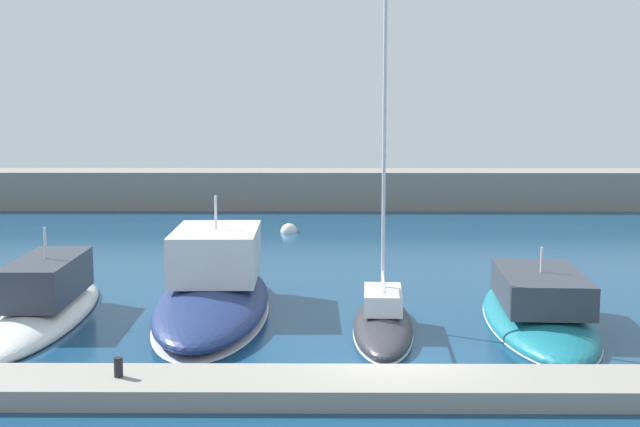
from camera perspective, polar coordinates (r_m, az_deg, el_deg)
ground_plane at (r=21.32m, az=4.87°, el=-10.33°), size 120.00×120.00×0.00m
dock_pier at (r=19.42m, az=5.33°, el=-11.44°), size 27.48×1.98×0.46m
breakwater_seawall at (r=51.88m, az=2.22°, el=1.63°), size 108.00×3.55×2.27m
motorboat_white_nearest at (r=27.10m, az=-17.79°, el=-5.86°), size 2.52×9.37×3.18m
motorboat_navy_second at (r=26.93m, az=-7.05°, el=-4.93°), size 3.58×10.51×3.75m
sailboat_charcoal_third at (r=24.62m, az=4.19°, el=-7.21°), size 2.01×6.50×10.97m
motorboat_teal_fourth at (r=26.17m, az=14.29°, el=-6.33°), size 3.58×9.46×2.74m
mooring_buoy_white at (r=42.57m, az=-2.07°, el=-1.23°), size 0.85×0.85×0.85m
mooring_buoy_red at (r=41.76m, az=-4.65°, el=-1.42°), size 0.69×0.69×0.69m
dock_bollard at (r=19.75m, az=-13.25°, el=-9.92°), size 0.20×0.20×0.44m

